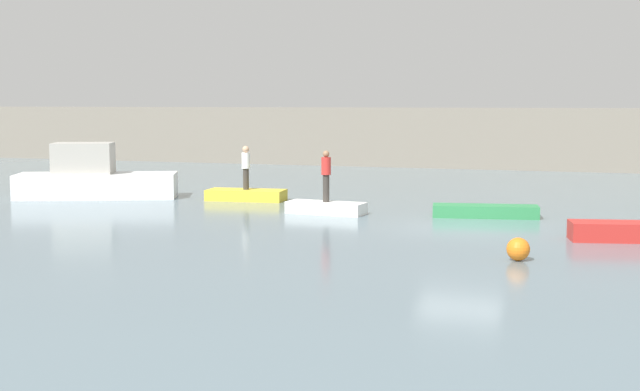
% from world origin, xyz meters
% --- Properties ---
extents(ground_plane, '(120.00, 120.00, 0.00)m').
position_xyz_m(ground_plane, '(0.00, 0.00, 0.00)').
color(ground_plane, slate).
extents(embankment_wall, '(80.00, 1.20, 3.42)m').
position_xyz_m(embankment_wall, '(0.00, 23.33, 1.71)').
color(embankment_wall, gray).
rests_on(embankment_wall, ground_plane).
extents(motorboat, '(6.42, 4.18, 2.17)m').
position_xyz_m(motorboat, '(-15.05, 3.68, 0.76)').
color(motorboat, white).
rests_on(motorboat, ground_plane).
extents(rowboat_yellow, '(3.07, 1.50, 0.42)m').
position_xyz_m(rowboat_yellow, '(-9.02, 4.78, 0.21)').
color(rowboat_yellow, gold).
rests_on(rowboat_yellow, ground_plane).
extents(rowboat_white, '(2.73, 1.17, 0.40)m').
position_xyz_m(rowboat_white, '(-4.88, 1.99, 0.20)').
color(rowboat_white, white).
rests_on(rowboat_white, ground_plane).
extents(rowboat_green, '(3.52, 1.52, 0.40)m').
position_xyz_m(rowboat_green, '(0.34, 2.81, 0.20)').
color(rowboat_green, '#2D7F47').
rests_on(rowboat_green, ground_plane).
extents(rowboat_red, '(3.25, 1.66, 0.51)m').
position_xyz_m(rowboat_red, '(4.69, -0.80, 0.26)').
color(rowboat_red, red).
rests_on(rowboat_red, ground_plane).
extents(person_red_shirt, '(0.32, 0.32, 1.73)m').
position_xyz_m(person_red_shirt, '(-4.88, 1.99, 1.37)').
color(person_red_shirt, '#38332D').
rests_on(person_red_shirt, rowboat_white).
extents(person_white_shirt, '(0.32, 0.32, 1.68)m').
position_xyz_m(person_white_shirt, '(-9.02, 4.78, 1.36)').
color(person_white_shirt, '#38332D').
rests_on(person_white_shirt, rowboat_yellow).
extents(mooring_buoy, '(0.56, 0.56, 0.56)m').
position_xyz_m(mooring_buoy, '(2.14, -4.75, 0.28)').
color(mooring_buoy, orange).
rests_on(mooring_buoy, ground_plane).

